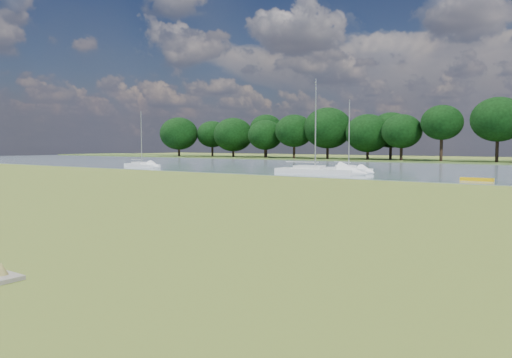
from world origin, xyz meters
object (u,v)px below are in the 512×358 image
Objects in this scene: kayak at (477,179)px; sailboat_1 at (141,164)px; sailboat_2 at (314,169)px; sailboat_3 at (348,168)px.

sailboat_1 is at bearing -179.97° from kayak.
kayak is at bearing -8.02° from sailboat_2.
sailboat_2 is 1.24× the size of sailboat_3.
kayak is 40.96m from sailboat_1.
sailboat_2 reaches higher than sailboat_3.
kayak is at bearing 6.05° from sailboat_1.
sailboat_3 is (1.72, 4.43, -0.03)m from sailboat_2.
sailboat_2 is at bearing 177.90° from kayak.
sailboat_2 is at bearing -88.64° from sailboat_3.
sailboat_3 is (-13.89, 5.21, 0.33)m from kayak.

